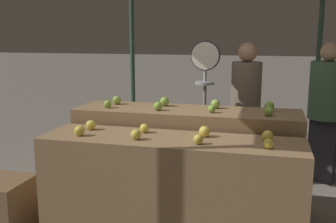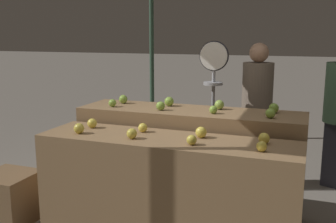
% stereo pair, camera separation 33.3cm
% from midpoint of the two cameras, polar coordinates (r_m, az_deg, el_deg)
% --- Properties ---
extents(display_counter_front, '(2.06, 0.55, 0.90)m').
position_cam_midpoint_polar(display_counter_front, '(3.20, 2.84, -11.72)').
color(display_counter_front, olive).
rests_on(display_counter_front, ground_plane).
extents(display_counter_back, '(2.06, 0.55, 1.01)m').
position_cam_midpoint_polar(display_counter_back, '(3.72, 5.65, -7.47)').
color(display_counter_back, olive).
rests_on(display_counter_back, ground_plane).
extents(apple_front_0, '(0.09, 0.09, 0.09)m').
position_cam_midpoint_polar(apple_front_0, '(3.23, -9.94, -2.47)').
color(apple_front_0, gold).
rests_on(apple_front_0, display_counter_front).
extents(apple_front_1, '(0.08, 0.08, 0.08)m').
position_cam_midpoint_polar(apple_front_1, '(3.03, -2.15, -3.26)').
color(apple_front_1, gold).
rests_on(apple_front_1, display_counter_front).
extents(apple_front_2, '(0.07, 0.07, 0.07)m').
position_cam_midpoint_polar(apple_front_2, '(2.88, 6.77, -4.17)').
color(apple_front_2, gold).
rests_on(apple_front_2, display_counter_front).
extents(apple_front_3, '(0.07, 0.07, 0.07)m').
position_cam_midpoint_polar(apple_front_3, '(2.82, 16.77, -4.93)').
color(apple_front_3, yellow).
rests_on(apple_front_3, display_counter_front).
extents(apple_front_4, '(0.08, 0.08, 0.08)m').
position_cam_midpoint_polar(apple_front_4, '(3.41, -8.24, -1.73)').
color(apple_front_4, yellow).
rests_on(apple_front_4, display_counter_front).
extents(apple_front_5, '(0.08, 0.08, 0.08)m').
position_cam_midpoint_polar(apple_front_5, '(3.23, -0.74, -2.40)').
color(apple_front_5, yellow).
rests_on(apple_front_5, display_counter_front).
extents(apple_front_6, '(0.09, 0.09, 0.09)m').
position_cam_midpoint_polar(apple_front_6, '(3.08, 7.92, -3.05)').
color(apple_front_6, yellow).
rests_on(apple_front_6, display_counter_front).
extents(apple_front_7, '(0.08, 0.08, 0.08)m').
position_cam_midpoint_polar(apple_front_7, '(3.01, 16.89, -3.80)').
color(apple_front_7, yellow).
rests_on(apple_front_7, display_counter_front).
extents(apple_back_0, '(0.07, 0.07, 0.07)m').
position_cam_midpoint_polar(apple_back_0, '(3.73, -5.56, 1.21)').
color(apple_back_0, '#84AD3D').
rests_on(apple_back_0, display_counter_back).
extents(apple_back_1, '(0.08, 0.08, 0.08)m').
position_cam_midpoint_polar(apple_back_1, '(3.54, 1.59, 0.79)').
color(apple_back_1, '#84AD3D').
rests_on(apple_back_1, display_counter_back).
extents(apple_back_2, '(0.07, 0.07, 0.07)m').
position_cam_midpoint_polar(apple_back_2, '(3.43, 9.35, 0.23)').
color(apple_back_2, '#84AD3D').
rests_on(apple_back_2, display_counter_back).
extents(apple_back_3, '(0.08, 0.08, 0.08)m').
position_cam_midpoint_polar(apple_back_3, '(3.36, 17.42, -0.27)').
color(apple_back_3, '#84AD3D').
rests_on(apple_back_3, display_counter_back).
extents(apple_back_4, '(0.08, 0.08, 0.08)m').
position_cam_midpoint_polar(apple_back_4, '(3.91, -4.11, 1.77)').
color(apple_back_4, '#84AD3D').
rests_on(apple_back_4, display_counter_back).
extents(apple_back_5, '(0.09, 0.09, 0.09)m').
position_cam_midpoint_polar(apple_back_5, '(3.75, 2.70, 1.44)').
color(apple_back_5, '#84AD3D').
rests_on(apple_back_5, display_counter_back).
extents(apple_back_6, '(0.09, 0.09, 0.09)m').
position_cam_midpoint_polar(apple_back_6, '(3.64, 10.07, 0.95)').
color(apple_back_6, '#8EB247').
rests_on(apple_back_6, display_counter_back).
extents(apple_back_7, '(0.09, 0.09, 0.09)m').
position_cam_midpoint_polar(apple_back_7, '(3.59, 17.69, 0.44)').
color(apple_back_7, '#7AA338').
rests_on(apple_back_7, display_counter_back).
extents(produce_scale, '(0.31, 0.20, 1.63)m').
position_cam_midpoint_polar(produce_scale, '(4.14, 8.89, 4.17)').
color(produce_scale, '#99999E').
rests_on(produce_scale, ground_plane).
extents(person_vendor_at_scale, '(0.45, 0.45, 1.60)m').
position_cam_midpoint_polar(person_vendor_at_scale, '(4.46, 14.87, 0.90)').
color(person_vendor_at_scale, '#2D2D38').
rests_on(person_vendor_at_scale, ground_plane).
extents(wooden_crate_side, '(0.45, 0.45, 0.45)m').
position_cam_midpoint_polar(wooden_crate_side, '(3.87, -19.75, -11.74)').
color(wooden_crate_side, brown).
rests_on(wooden_crate_side, ground_plane).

